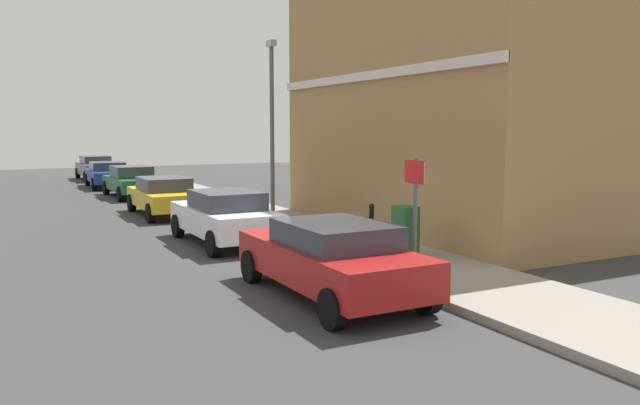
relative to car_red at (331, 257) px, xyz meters
name	(u,v)px	position (x,y,z in m)	size (l,w,h in m)	color
ground	(321,270)	(0.83, 1.98, -0.73)	(80.00, 80.00, 0.00)	#38383A
sidewalk	(285,224)	(2.68, 7.98, -0.66)	(2.71, 30.00, 0.15)	gray
corner_building	(467,104)	(7.47, 5.28, 3.00)	(6.99, 10.59, 7.48)	#9E7A4C
car_red	(331,257)	(0.00, 0.00, 0.00)	(1.97, 4.43, 1.38)	maroon
car_white	(225,216)	(0.01, 5.90, 0.01)	(1.90, 4.22, 1.41)	silver
car_yellow	(164,195)	(-0.10, 12.09, -0.03)	(1.85, 4.24, 1.34)	gold
car_green	(132,181)	(0.05, 18.69, -0.02)	(1.97, 4.34, 1.38)	#195933
car_blue	(108,174)	(-0.15, 23.97, -0.04)	(2.03, 4.36, 1.31)	navy
car_grey	(95,167)	(-0.02, 29.31, 0.02)	(1.87, 4.47, 1.42)	slate
utility_cabinet	(405,234)	(2.80, 1.73, -0.05)	(0.46, 0.61, 1.15)	#1E4C28
bollard_near_cabinet	(371,223)	(2.90, 3.31, -0.03)	(0.14, 0.14, 1.04)	black
street_sign	(415,200)	(1.80, 0.00, 0.93)	(0.08, 0.60, 2.30)	#59595B
lamppost	(272,120)	(2.94, 9.60, 2.57)	(0.20, 0.44, 5.72)	#59595B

